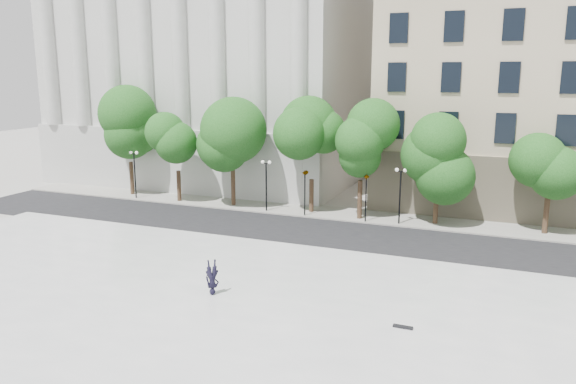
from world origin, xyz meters
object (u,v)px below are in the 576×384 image
at_px(traffic_light_west, 305,170).
at_px(traffic_light_east, 367,175).
at_px(person_lying, 213,290).
at_px(skateboard, 403,327).

xyz_separation_m(traffic_light_west, traffic_light_east, (4.85, 0.00, -0.03)).
bearing_deg(person_lying, traffic_light_west, 60.54).
relative_size(traffic_light_west, skateboard, 5.00).
xyz_separation_m(traffic_light_west, skateboard, (10.99, -17.68, -3.22)).
distance_m(traffic_light_east, skateboard, 18.99).
bearing_deg(traffic_light_west, skateboard, -58.15).
bearing_deg(traffic_light_east, skateboard, -70.86).
height_order(traffic_light_east, skateboard, traffic_light_east).
height_order(person_lying, skateboard, person_lying).
xyz_separation_m(traffic_light_east, person_lying, (-3.15, -17.46, -2.99)).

